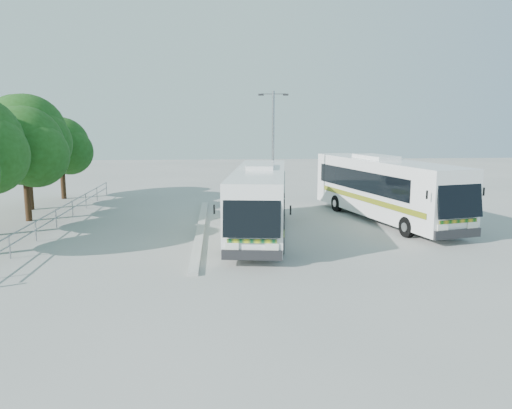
{
  "coord_description": "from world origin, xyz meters",
  "views": [
    {
      "loc": [
        -1.26,
        -23.77,
        5.67
      ],
      "look_at": [
        0.55,
        1.1,
        1.46
      ],
      "focal_mm": 35.0,
      "sensor_mm": 36.0,
      "label": 1
    }
  ],
  "objects": [
    {
      "name": "tree_far_d",
      "position": [
        -13.31,
        8.8,
        4.82
      ],
      "size": [
        5.62,
        5.3,
        7.33
      ],
      "color": "#382314",
      "rests_on": "ground"
    },
    {
      "name": "tree_far_e",
      "position": [
        -12.63,
        13.3,
        3.89
      ],
      "size": [
        4.54,
        4.28,
        5.92
      ],
      "color": "#382314",
      "rests_on": "ground"
    },
    {
      "name": "railing",
      "position": [
        -10.0,
        4.0,
        0.74
      ],
      "size": [
        0.06,
        22.0,
        1.0
      ],
      "color": "gray",
      "rests_on": "ground"
    },
    {
      "name": "ground",
      "position": [
        0.0,
        0.0,
        0.0
      ],
      "size": [
        100.0,
        100.0,
        0.0
      ],
      "primitive_type": "plane",
      "color": "#A1A19C",
      "rests_on": "ground"
    },
    {
      "name": "kerb_divider",
      "position": [
        -2.3,
        2.0,
        0.07
      ],
      "size": [
        0.4,
        16.0,
        0.15
      ],
      "primitive_type": "cube",
      "color": "#B2B2AD",
      "rests_on": "ground"
    },
    {
      "name": "tree_far_c",
      "position": [
        -12.12,
        5.1,
        4.26
      ],
      "size": [
        4.97,
        4.69,
        6.49
      ],
      "color": "#382314",
      "rests_on": "ground"
    },
    {
      "name": "coach_main",
      "position": [
        0.7,
        0.64,
        1.8
      ],
      "size": [
        3.91,
        12.04,
        3.28
      ],
      "rotation": [
        0.0,
        0.0,
        -0.13
      ],
      "color": "white",
      "rests_on": "ground"
    },
    {
      "name": "coach_adjacent",
      "position": [
        8.05,
        3.69,
        1.9
      ],
      "size": [
        5.42,
        12.75,
        3.48
      ],
      "rotation": [
        0.0,
        0.0,
        0.24
      ],
      "color": "white",
      "rests_on": "ground"
    },
    {
      "name": "lamppost",
      "position": [
        2.0,
        6.66,
        4.1
      ],
      "size": [
        1.82,
        0.36,
        7.43
      ],
      "rotation": [
        0.0,
        0.0,
        -0.11
      ],
      "color": "gray",
      "rests_on": "ground"
    }
  ]
}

